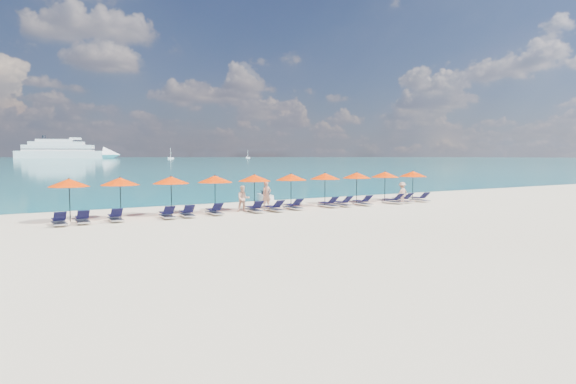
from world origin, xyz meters
TOP-DOWN VIEW (x-y plane):
  - ground at (0.00, 0.00)m, footprint 1400.00×1400.00m
  - sea at (0.00, 660.00)m, footprint 1600.00×1300.00m
  - cruise_ship at (50.79, 600.07)m, footprint 115.34×58.32m
  - sailboat_near at (130.72, 462.78)m, footprint 6.16×2.05m
  - sailboat_far at (266.66, 564.17)m, footprint 5.90×1.97m
  - jetski at (1.94, 9.70)m, footprint 1.27×2.24m
  - beachgoer_a at (-0.33, 5.17)m, footprint 0.69×0.49m
  - beachgoer_b at (-2.42, 4.25)m, footprint 0.87×0.65m
  - beachgoer_c at (9.61, 3.25)m, footprint 1.00×0.50m
  - umbrella_0 at (-11.99, 4.87)m, footprint 2.10×2.10m
  - umbrella_1 at (-9.46, 4.88)m, footprint 2.10×2.10m
  - umbrella_2 at (-6.65, 4.86)m, footprint 2.10×2.10m
  - umbrella_3 at (-4.04, 4.72)m, footprint 2.10×2.10m
  - umbrella_4 at (-1.38, 4.81)m, footprint 2.10×2.10m
  - umbrella_5 at (1.25, 4.74)m, footprint 2.10×2.10m
  - umbrella_6 at (3.94, 4.73)m, footprint 2.10×2.10m
  - umbrella_7 at (6.67, 4.74)m, footprint 2.10×2.10m
  - umbrella_8 at (9.44, 4.88)m, footprint 2.10×2.10m
  - umbrella_9 at (12.06, 4.67)m, footprint 2.10×2.10m
  - lounger_0 at (-12.64, 3.51)m, footprint 0.64×1.71m
  - lounger_1 at (-11.56, 3.67)m, footprint 0.67×1.72m
  - lounger_2 at (-9.98, 3.66)m, footprint 0.69×1.72m
  - lounger_3 at (-7.32, 3.46)m, footprint 0.74×1.74m
  - lounger_4 at (-6.21, 3.47)m, footprint 0.79×1.76m
  - lounger_5 at (-4.50, 3.70)m, footprint 0.69×1.72m
  - lounger_6 at (-1.97, 3.61)m, footprint 0.73×1.74m
  - lounger_7 at (-0.77, 3.38)m, footprint 0.75×1.74m
  - lounger_8 at (0.81, 3.68)m, footprint 0.63×1.71m
  - lounger_9 at (3.50, 3.70)m, footprint 0.69×1.72m
  - lounger_10 at (4.56, 3.59)m, footprint 0.76×1.75m
  - lounger_11 at (6.22, 3.49)m, footprint 0.70×1.73m
  - lounger_12 at (8.88, 3.37)m, footprint 0.77×1.75m
  - lounger_13 at (9.93, 3.49)m, footprint 0.73×1.74m
  - lounger_14 at (11.54, 3.40)m, footprint 0.78×1.75m

SIDE VIEW (x-z plane):
  - ground at x=0.00m, z-range 0.00..0.00m
  - sea at x=0.00m, z-range 0.00..0.01m
  - lounger_0 at x=-12.64m, z-range -0.09..0.56m
  - lounger_1 at x=-11.56m, z-range -0.09..0.56m
  - lounger_2 at x=-9.98m, z-range -0.09..0.56m
  - lounger_3 at x=-7.32m, z-range -0.09..0.56m
  - lounger_4 at x=-6.21m, z-range -0.09..0.56m
  - lounger_5 at x=-4.50m, z-range -0.09..0.56m
  - lounger_6 at x=-1.97m, z-range -0.09..0.56m
  - lounger_7 at x=-0.77m, z-range -0.09..0.56m
  - lounger_8 at x=0.81m, z-range -0.09..0.56m
  - lounger_9 at x=3.50m, z-range -0.09..0.56m
  - lounger_10 at x=4.56m, z-range -0.09..0.56m
  - lounger_11 at x=6.22m, z-range -0.09..0.56m
  - lounger_12 at x=8.88m, z-range -0.09..0.56m
  - lounger_13 at x=9.93m, z-range -0.09..0.56m
  - lounger_14 at x=11.54m, z-range -0.09..0.56m
  - jetski at x=1.94m, z-range -0.07..0.69m
  - beachgoer_c at x=9.61m, z-range 0.00..1.52m
  - beachgoer_b at x=-2.42m, z-range 0.00..1.60m
  - beachgoer_a at x=-0.33m, z-range 0.00..1.77m
  - sailboat_far at x=266.66m, z-range -4.30..6.52m
  - sailboat_near at x=130.72m, z-range -4.49..6.81m
  - umbrella_0 at x=-11.99m, z-range 0.88..3.16m
  - umbrella_1 at x=-9.46m, z-range 0.88..3.16m
  - umbrella_2 at x=-6.65m, z-range 0.88..3.16m
  - umbrella_3 at x=-4.04m, z-range 0.88..3.16m
  - umbrella_4 at x=-1.38m, z-range 0.88..3.16m
  - umbrella_5 at x=1.25m, z-range 0.88..3.16m
  - umbrella_6 at x=3.94m, z-range 0.88..3.16m
  - umbrella_7 at x=6.67m, z-range 0.88..3.16m
  - umbrella_8 at x=9.44m, z-range 0.88..3.16m
  - umbrella_9 at x=12.06m, z-range 0.88..3.16m
  - cruise_ship at x=50.79m, z-range -7.76..24.61m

